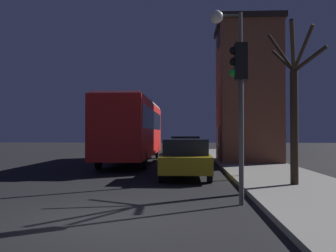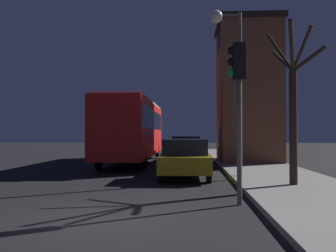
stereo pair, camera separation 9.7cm
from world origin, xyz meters
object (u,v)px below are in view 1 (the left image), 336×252
Objects in this scene: bare_tree at (294,106)px; car_mid_lane at (186,149)px; bus at (133,126)px; streetlamp at (228,53)px; traffic_light at (240,88)px; car_near_lane at (186,158)px; car_far_lane at (184,145)px.

car_mid_lane is at bearing 107.18° from bare_tree.
bus is 2.89× the size of car_mid_lane.
traffic_light is (-0.29, -5.08, -1.94)m from streetlamp.
car_near_lane is (3.08, -7.27, -1.34)m from bus.
bus is 10.13m from car_far_lane.
car_mid_lane is (-1.36, 13.68, -2.05)m from traffic_light.
streetlamp is 17.56m from car_far_lane.
car_mid_lane is at bearing 95.67° from traffic_light.
car_mid_lane is at bearing 90.21° from car_near_lane.
car_near_lane is at bearing 104.30° from traffic_light.
car_far_lane is at bearing 73.11° from bus.
streetlamp is 0.53× the size of bus.
streetlamp reaches higher than car_near_lane.
streetlamp is 1.59× the size of car_near_lane.
streetlamp reaches higher than traffic_light.
car_mid_lane reaches higher than car_near_lane.
car_far_lane is (-1.49, 22.08, -2.09)m from traffic_light.
traffic_light is at bearing -70.55° from bus.
streetlamp is 9.62m from car_mid_lane.
streetlamp reaches higher than bus.
bus is at bearing -158.36° from car_mid_lane.
bare_tree is 4.59m from car_near_lane.
traffic_light is at bearing -84.33° from car_mid_lane.
streetlamp reaches higher than bare_tree.
car_mid_lane reaches higher than car_far_lane.
car_near_lane is 0.96× the size of car_mid_lane.
bare_tree is 11.75m from bus.
streetlamp is 1.56× the size of car_far_lane.
bus is 3.54m from car_mid_lane.
car_mid_lane is (-0.03, 8.48, 0.00)m from car_near_lane.
streetlamp is 9.15m from bus.
streetlamp is at bearing 125.99° from bare_tree.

